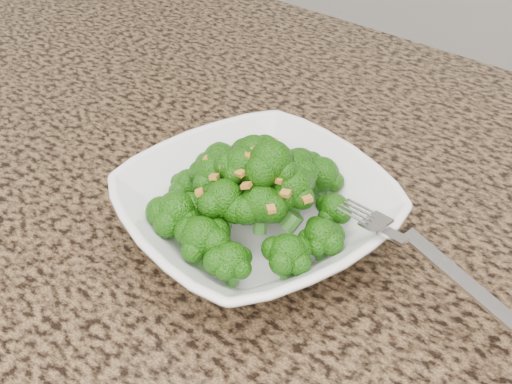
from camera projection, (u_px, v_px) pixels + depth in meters
The scene contains 5 objects.
granite_counter at pixel (309, 373), 0.47m from camera, with size 1.64×1.04×0.03m, color brown.
bowl at pixel (256, 213), 0.55m from camera, with size 0.22×0.22×0.05m, color white.
broccoli_pile at pixel (256, 157), 0.51m from camera, with size 0.19×0.19×0.06m, color #1C590A, non-canonical shape.
garlic_topping at pixel (256, 121), 0.49m from camera, with size 0.12×0.12×0.01m, color #BA822D, non-canonical shape.
fork at pixel (399, 238), 0.47m from camera, with size 0.18×0.03×0.01m, color silver, non-canonical shape.
Camera 1 is at (0.15, 0.05, 1.28)m, focal length 45.00 mm.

